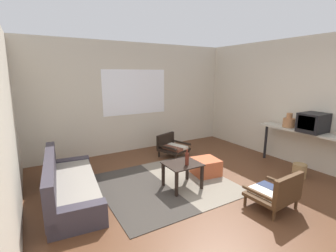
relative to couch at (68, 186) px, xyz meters
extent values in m
plane|color=#56331E|center=(1.95, -1.18, -0.22)|extent=(7.80, 7.80, 0.00)
cube|color=beige|center=(1.95, 1.88, 1.13)|extent=(5.60, 0.12, 2.70)
cube|color=white|center=(1.95, 1.82, 1.28)|extent=(1.67, 0.01, 1.11)
cube|color=beige|center=(4.61, -0.88, 1.13)|extent=(0.12, 6.60, 2.70)
cube|color=#38332D|center=(1.02, -0.35, -0.21)|extent=(1.11, 2.13, 0.01)
cube|color=gray|center=(2.13, -0.35, -0.21)|extent=(1.11, 2.13, 0.01)
cube|color=#38333D|center=(0.07, -0.01, -0.11)|extent=(0.93, 2.10, 0.22)
cube|color=gray|center=(0.10, -0.01, 0.06)|extent=(0.81, 1.91, 0.10)
cube|color=#38333D|center=(-0.23, 0.02, 0.19)|extent=(0.35, 2.04, 0.59)
cube|color=#38333D|center=(0.16, 0.92, -0.04)|extent=(0.73, 0.25, 0.35)
cube|color=#38333D|center=(-0.03, -0.93, -0.04)|extent=(0.73, 0.25, 0.35)
cube|color=black|center=(1.76, -0.61, 0.22)|extent=(0.59, 0.52, 0.02)
cube|color=black|center=(1.51, -0.39, 0.00)|extent=(0.04, 0.04, 0.43)
cube|color=black|center=(2.02, -0.39, 0.00)|extent=(0.04, 0.04, 0.43)
cube|color=black|center=(1.51, -0.82, 0.00)|extent=(0.04, 0.04, 0.43)
cube|color=black|center=(2.02, -0.82, 0.00)|extent=(0.04, 0.04, 0.43)
cylinder|color=black|center=(2.81, 0.68, -0.14)|extent=(0.04, 0.04, 0.16)
cylinder|color=black|center=(2.34, 0.51, -0.14)|extent=(0.04, 0.04, 0.16)
cylinder|color=black|center=(2.64, 1.15, -0.14)|extent=(0.04, 0.04, 0.16)
cylinder|color=black|center=(2.17, 0.99, -0.14)|extent=(0.04, 0.04, 0.16)
cube|color=black|center=(2.49, 0.83, -0.04)|extent=(0.74, 0.74, 0.05)
cube|color=beige|center=(2.59, 0.85, 0.02)|extent=(0.35, 0.56, 0.06)
cube|color=brown|center=(2.40, 0.78, 0.02)|extent=(0.35, 0.56, 0.06)
cube|color=black|center=(2.40, 1.08, 0.15)|extent=(0.57, 0.26, 0.32)
cube|color=black|center=(2.74, 0.92, 0.08)|extent=(0.24, 0.57, 0.04)
cube|color=black|center=(2.23, 0.74, 0.08)|extent=(0.24, 0.57, 0.04)
cylinder|color=#472D19|center=(2.27, -1.57, -0.14)|extent=(0.04, 0.04, 0.16)
cylinder|color=#472D19|center=(2.81, -1.54, -0.14)|extent=(0.04, 0.04, 0.16)
cylinder|color=#472D19|center=(2.29, -2.05, -0.14)|extent=(0.04, 0.04, 0.16)
cylinder|color=#472D19|center=(2.84, -2.02, -0.14)|extent=(0.04, 0.04, 0.16)
cube|color=#472D19|center=(2.55, -1.79, -0.04)|extent=(0.65, 0.59, 0.05)
cube|color=silver|center=(2.44, -1.78, 0.02)|extent=(0.23, 0.51, 0.06)
cube|color=#2D3856|center=(2.66, -1.77, 0.02)|extent=(0.23, 0.51, 0.06)
cube|color=#472D19|center=(2.56, -2.04, 0.18)|extent=(0.63, 0.10, 0.38)
cube|color=#472D19|center=(2.26, -1.81, 0.08)|extent=(0.07, 0.56, 0.04)
cube|color=#472D19|center=(2.84, -1.78, 0.08)|extent=(0.07, 0.56, 0.04)
cube|color=#BC5633|center=(2.47, -0.38, -0.06)|extent=(0.54, 0.54, 0.32)
cube|color=#B2AD9E|center=(4.30, -1.16, 0.61)|extent=(0.37, 1.77, 0.04)
cylinder|color=black|center=(4.30, -0.33, 0.18)|extent=(0.06, 0.06, 0.80)
cube|color=black|center=(4.30, -1.35, 0.81)|extent=(0.50, 0.41, 0.37)
cube|color=black|center=(4.05, -1.35, 0.83)|extent=(0.01, 0.32, 0.26)
cylinder|color=#A87047|center=(4.30, -0.85, 0.72)|extent=(0.24, 0.24, 0.19)
cylinder|color=#A87047|center=(4.30, -0.85, 0.87)|extent=(0.12, 0.12, 0.11)
cylinder|color=#5B2319|center=(1.79, -0.70, 0.34)|extent=(0.06, 0.06, 0.21)
cylinder|color=#5B2319|center=(1.79, -0.70, 0.47)|extent=(0.03, 0.03, 0.06)
cylinder|color=#9E7A4C|center=(3.94, -1.39, -0.08)|extent=(0.25, 0.25, 0.26)
camera|label=1|loc=(-0.43, -3.82, 1.74)|focal=25.65mm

